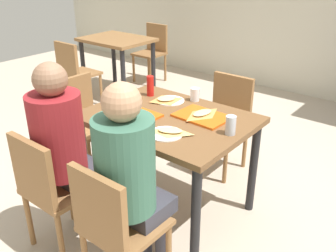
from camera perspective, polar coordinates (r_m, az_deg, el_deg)
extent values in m
cube|color=#B7A893|center=(3.01, 0.00, -12.17)|extent=(10.00, 10.00, 0.02)
cube|color=brown|center=(2.62, 0.00, 1.12)|extent=(1.14, 0.86, 0.04)
cylinder|color=black|center=(2.89, -12.57, -5.62)|extent=(0.06, 0.06, 0.73)
cylinder|color=black|center=(2.31, 4.22, -13.80)|extent=(0.06, 0.06, 0.73)
cylinder|color=black|center=(3.34, -2.83, -0.71)|extent=(0.06, 0.06, 0.73)
cylinder|color=black|center=(2.84, 12.81, -6.23)|extent=(0.06, 0.06, 0.73)
cube|color=olive|center=(2.53, -15.76, -9.13)|extent=(0.40, 0.40, 0.03)
cube|color=olive|center=(2.34, -19.89, -6.51)|extent=(0.38, 0.04, 0.40)
cylinder|color=olive|center=(2.85, -14.55, -10.15)|extent=(0.04, 0.04, 0.41)
cylinder|color=olive|center=(2.62, -9.88, -13.02)|extent=(0.04, 0.04, 0.41)
cylinder|color=olive|center=(2.71, -20.35, -13.09)|extent=(0.04, 0.04, 0.41)
cylinder|color=olive|center=(2.47, -15.96, -16.51)|extent=(0.04, 0.04, 0.41)
cube|color=olive|center=(2.16, -6.45, -14.74)|extent=(0.40, 0.40, 0.03)
cube|color=olive|center=(1.94, -10.58, -12.34)|extent=(0.38, 0.04, 0.40)
cylinder|color=olive|center=(2.49, -6.24, -15.15)|extent=(0.04, 0.04, 0.41)
cylinder|color=olive|center=(2.32, 0.10, -18.63)|extent=(0.04, 0.04, 0.41)
cube|color=olive|center=(3.30, 7.94, 0.03)|extent=(0.40, 0.40, 0.03)
cube|color=olive|center=(3.37, 9.76, 4.36)|extent=(0.38, 0.04, 0.40)
cylinder|color=olive|center=(3.20, 8.71, -5.37)|extent=(0.04, 0.04, 0.41)
cylinder|color=olive|center=(3.36, 3.72, -3.59)|extent=(0.04, 0.04, 0.41)
cylinder|color=olive|center=(3.47, 11.59, -3.11)|extent=(0.04, 0.04, 0.41)
cylinder|color=olive|center=(3.61, 6.85, -1.56)|extent=(0.04, 0.04, 0.41)
cube|color=olive|center=(3.32, -11.76, -0.15)|extent=(0.40, 0.40, 0.03)
cube|color=olive|center=(3.37, -14.06, 3.98)|extent=(0.04, 0.38, 0.40)
cylinder|color=olive|center=(3.40, -7.41, -3.35)|extent=(0.04, 0.04, 0.41)
cylinder|color=olive|center=(3.21, -11.75, -5.55)|extent=(0.04, 0.04, 0.41)
cylinder|color=olive|center=(3.63, -11.17, -1.72)|extent=(0.04, 0.04, 0.41)
cylinder|color=olive|center=(3.45, -15.42, -3.67)|extent=(0.04, 0.04, 0.41)
cylinder|color=#383842|center=(2.81, -12.46, -10.10)|extent=(0.10, 0.10, 0.44)
cylinder|color=#383842|center=(2.70, -10.25, -11.40)|extent=(0.10, 0.10, 0.44)
cube|color=#383842|center=(2.56, -13.59, -6.73)|extent=(0.32, 0.28, 0.10)
cylinder|color=maroon|center=(2.36, -16.41, -1.33)|extent=(0.32, 0.32, 0.52)
sphere|color=#8C664C|center=(2.23, -17.49, 6.78)|extent=(0.20, 0.20, 0.20)
cylinder|color=#383842|center=(2.46, -3.70, -15.09)|extent=(0.10, 0.10, 0.44)
cylinder|color=#383842|center=(2.38, -0.72, -16.66)|extent=(0.10, 0.10, 0.44)
cube|color=#383842|center=(2.20, -4.10, -11.80)|extent=(0.32, 0.28, 0.10)
cylinder|color=#386651|center=(1.96, -6.56, -5.97)|extent=(0.32, 0.32, 0.52)
sphere|color=tan|center=(1.81, -7.09, 3.61)|extent=(0.20, 0.20, 0.20)
cube|color=#D85914|center=(2.63, -5.43, 1.74)|extent=(0.37, 0.27, 0.02)
cube|color=#D85914|center=(2.60, 5.20, 1.47)|extent=(0.37, 0.28, 0.02)
cylinder|color=white|center=(2.88, 0.30, 3.88)|extent=(0.22, 0.22, 0.01)
cylinder|color=white|center=(2.35, -0.37, -1.20)|extent=(0.22, 0.22, 0.01)
pyramid|color=#C68C47|center=(2.61, -5.88, 1.89)|extent=(0.24, 0.24, 0.01)
ellipsoid|color=#4C7233|center=(2.61, -5.89, 2.09)|extent=(0.17, 0.17, 0.01)
pyramid|color=#C68C47|center=(2.61, 5.23, 1.86)|extent=(0.15, 0.25, 0.01)
ellipsoid|color=#D8C67F|center=(2.60, 5.24, 2.06)|extent=(0.11, 0.17, 0.01)
pyramid|color=#C68C47|center=(2.88, -0.29, 4.04)|extent=(0.24, 0.25, 0.01)
ellipsoid|color=#D8C67F|center=(2.87, -0.29, 4.23)|extent=(0.17, 0.18, 0.01)
pyramid|color=#DBAD60|center=(2.36, 0.35, -0.85)|extent=(0.25, 0.21, 0.01)
ellipsoid|color=#D8C67F|center=(2.35, 0.35, -0.63)|extent=(0.18, 0.15, 0.01)
cylinder|color=white|center=(2.89, 4.11, 4.81)|extent=(0.07, 0.07, 0.10)
cylinder|color=white|center=(2.33, -5.08, -0.30)|extent=(0.07, 0.07, 0.10)
cylinder|color=white|center=(2.93, -6.18, 5.01)|extent=(0.07, 0.07, 0.10)
cylinder|color=#B7BCC6|center=(2.36, 9.49, 0.12)|extent=(0.07, 0.07, 0.12)
cylinder|color=red|center=(2.98, -2.71, 6.10)|extent=(0.06, 0.06, 0.16)
sphere|color=silver|center=(2.89, -7.78, 4.66)|extent=(0.10, 0.10, 0.10)
cube|color=olive|center=(5.19, -7.82, 12.88)|extent=(0.90, 0.70, 0.04)
cylinder|color=black|center=(5.38, -12.75, 8.73)|extent=(0.06, 0.06, 0.73)
cylinder|color=black|center=(4.82, -6.80, 7.29)|extent=(0.06, 0.06, 0.73)
cylinder|color=black|center=(5.74, -8.24, 10.09)|extent=(0.06, 0.06, 0.73)
cylinder|color=black|center=(5.22, -2.25, 8.83)|extent=(0.06, 0.06, 0.73)
cube|color=olive|center=(4.85, -13.16, 7.75)|extent=(0.40, 0.40, 0.03)
cube|color=olive|center=(4.69, -15.13, 9.70)|extent=(0.38, 0.04, 0.40)
cylinder|color=olive|center=(5.15, -12.65, 6.18)|extent=(0.04, 0.04, 0.41)
cylinder|color=olive|center=(4.90, -10.11, 5.45)|extent=(0.04, 0.04, 0.41)
cylinder|color=olive|center=(4.96, -15.68, 5.13)|extent=(0.04, 0.04, 0.41)
cylinder|color=olive|center=(4.70, -13.19, 4.32)|extent=(0.04, 0.04, 0.41)
cube|color=olive|center=(5.71, -2.87, 10.91)|extent=(0.40, 0.40, 0.03)
cube|color=olive|center=(5.80, -1.71, 13.31)|extent=(0.38, 0.04, 0.40)
cylinder|color=olive|center=(5.54, -2.66, 8.09)|extent=(0.04, 0.04, 0.41)
cylinder|color=olive|center=(5.76, -5.24, 8.67)|extent=(0.04, 0.04, 0.41)
cylinder|color=olive|center=(5.79, -0.42, 8.85)|extent=(0.04, 0.04, 0.41)
cylinder|color=olive|center=(6.00, -2.97, 9.40)|extent=(0.04, 0.04, 0.41)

